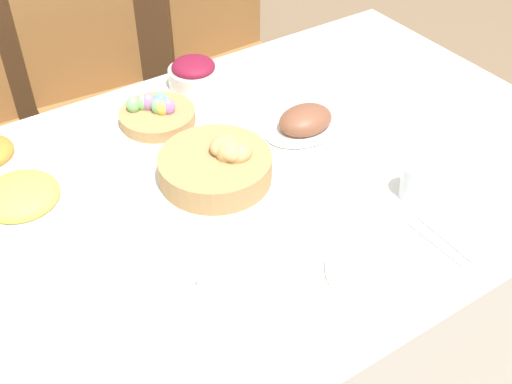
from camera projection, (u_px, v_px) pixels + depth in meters
ground_plane at (246, 355)px, 2.09m from camera, size 12.00×12.00×0.00m
dining_table at (245, 280)px, 1.85m from camera, size 1.88×1.17×0.73m
chair_far_center at (98, 94)px, 2.35m from camera, size 0.45×0.45×0.96m
chair_far_right at (233, 52)px, 2.59m from camera, size 0.43×0.43×0.96m
sideboard at (68, 25)px, 2.88m from camera, size 1.47×0.44×0.92m
bread_basket at (217, 165)px, 1.60m from camera, size 0.28×0.28×0.11m
egg_basket at (156, 114)px, 1.80m from camera, size 0.21×0.21×0.08m
ham_platter at (305, 122)px, 1.77m from camera, size 0.25×0.17×0.07m
beet_salad_bowl at (194, 73)px, 1.94m from camera, size 0.16×0.16×0.09m
pineapple_bowl at (23, 205)px, 1.47m from camera, size 0.21×0.21×0.11m
dinner_plate at (384, 271)px, 1.38m from camera, size 0.26×0.26×0.01m
fork at (328, 303)px, 1.31m from camera, size 0.01×0.17×0.00m
knife at (435, 244)px, 1.44m from camera, size 0.01×0.17×0.00m
spoon at (445, 239)px, 1.45m from camera, size 0.01×0.17×0.00m
drinking_cup at (417, 182)px, 1.54m from camera, size 0.08×0.08×0.09m
butter_dish at (229, 281)px, 1.34m from camera, size 0.11×0.07×0.03m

